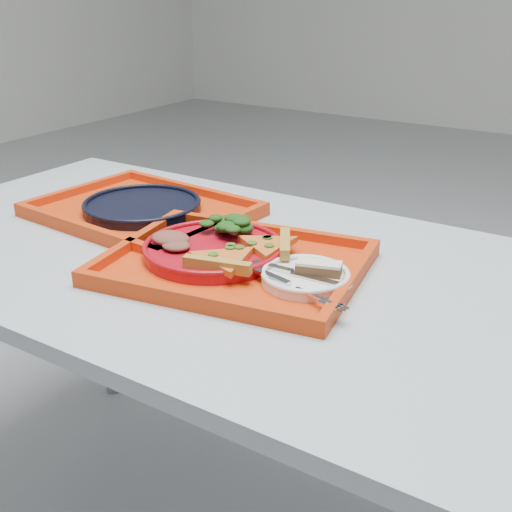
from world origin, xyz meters
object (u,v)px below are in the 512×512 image
navy_plate (142,207)px  dessert_bar (319,268)px  tray_main (235,267)px  dinner_plate (213,251)px  tray_far (143,213)px

navy_plate → dessert_bar: dessert_bar is taller
tray_main → dinner_plate: 0.06m
dinner_plate → dessert_bar: size_ratio=3.16×
tray_far → navy_plate: 0.01m
tray_main → dessert_bar: (0.16, 0.02, 0.03)m
tray_main → dessert_bar: 0.16m
tray_far → dinner_plate: 0.31m
dinner_plate → dessert_bar: (0.22, 0.01, 0.02)m
dinner_plate → navy_plate: dinner_plate is taller
tray_main → navy_plate: 0.36m
dessert_bar → dinner_plate: bearing=164.2°
dinner_plate → navy_plate: size_ratio=1.00×
tray_far → dinner_plate: bearing=-18.6°
dinner_plate → navy_plate: bearing=156.9°
navy_plate → dinner_plate: bearing=-23.1°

